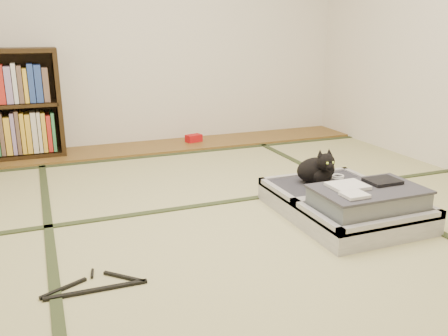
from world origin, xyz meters
name	(u,v)px	position (x,y,z in m)	size (l,w,h in m)	color
floor	(239,228)	(0.00, 0.00, 0.00)	(4.50, 4.50, 0.00)	tan
wood_strip	(154,147)	(0.00, 2.00, 0.01)	(4.00, 0.50, 0.02)	brown
red_item	(194,138)	(0.40, 2.03, 0.06)	(0.15, 0.09, 0.07)	#B30E12
tatami_borders	(209,199)	(0.00, 0.49, 0.00)	(4.00, 4.50, 0.01)	#2D381E
suitcase	(347,203)	(0.65, -0.10, 0.09)	(0.68, 0.90, 0.27)	silver
cat	(318,170)	(0.63, 0.19, 0.22)	(0.30, 0.30, 0.24)	black
cable_coil	(337,177)	(0.81, 0.23, 0.14)	(0.09, 0.09, 0.02)	white
hanger	(96,286)	(-0.83, -0.36, 0.01)	(0.45, 0.21, 0.01)	black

